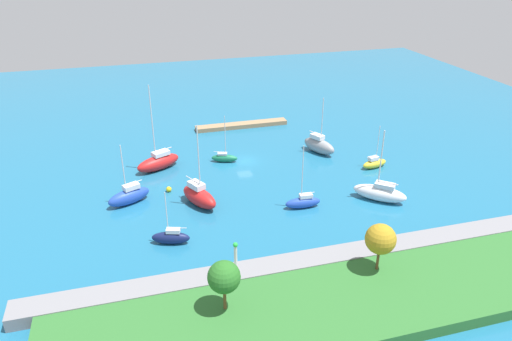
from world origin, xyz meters
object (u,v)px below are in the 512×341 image
Objects in this scene: sailboat_blue_lone_south at (129,196)px; sailboat_yellow_far_north at (374,163)px; pier_dock at (242,125)px; sailboat_green_off_beacon at (224,158)px; harbor_beacon at (236,255)px; sailboat_gray_west_end at (319,145)px; sailboat_white_inner_mooring at (380,193)px; park_tree_midwest at (381,239)px; sailboat_navy_outer_mooring at (171,237)px; park_tree_east at (224,277)px; sailboat_red_mid_basin at (199,196)px; sailboat_blue_lone_north at (303,202)px; mooring_buoy_yellow at (169,189)px; sailboat_red_near_pier at (158,162)px.

sailboat_yellow_far_north is at bearing 157.16° from sailboat_blue_lone_south.
pier_dock is 2.27× the size of sailboat_green_off_beacon.
sailboat_green_off_beacon reaches higher than harbor_beacon.
sailboat_white_inner_mooring reaches higher than sailboat_gray_west_end.
park_tree_midwest is 0.78× the size of sailboat_navy_outer_mooring.
park_tree_midwest is 0.61× the size of sailboat_blue_lone_south.
park_tree_east is at bearing 74.07° from pier_dock.
park_tree_east is 0.45× the size of sailboat_red_mid_basin.
sailboat_yellow_far_north is at bearing -1.74° from sailboat_green_off_beacon.
sailboat_blue_lone_south is (4.63, -12.01, 0.32)m from sailboat_navy_outer_mooring.
sailboat_blue_lone_north is 1.04× the size of sailboat_blue_lone_south.
sailboat_green_off_beacon reaches higher than park_tree_midwest.
sailboat_red_mid_basin is at bearing 64.95° from pier_dock.
mooring_buoy_yellow is (18.05, -10.13, -0.50)m from sailboat_blue_lone_north.
park_tree_east is 43.03m from sailboat_yellow_far_north.
sailboat_yellow_far_north is at bearing 11.51° from sailboat_gray_west_end.
sailboat_red_near_pier is 36.26m from sailboat_white_inner_mooring.
sailboat_gray_west_end is (-7.67, -35.23, -3.91)m from park_tree_midwest.
harbor_beacon is 37.51m from sailboat_yellow_far_north.
sailboat_red_mid_basin is at bearing -87.61° from sailboat_gray_west_end.
park_tree_east is at bearing 121.17° from sailboat_navy_outer_mooring.
sailboat_blue_lone_north is at bearing 44.21° from sailboat_red_mid_basin.
sailboat_blue_lone_north is 0.88× the size of sailboat_white_inner_mooring.
park_tree_east is 24.19m from sailboat_red_mid_basin.
sailboat_red_near_pier reaches higher than pier_dock.
sailboat_yellow_far_north is (-16.82, 25.12, 0.42)m from pier_dock.
park_tree_midwest is 0.46× the size of sailboat_red_mid_basin.
sailboat_navy_outer_mooring reaches higher than mooring_buoy_yellow.
sailboat_white_inner_mooring is at bearing -120.14° from park_tree_midwest.
harbor_beacon is 32.72m from sailboat_green_off_beacon.
park_tree_east is 16.10m from sailboat_navy_outer_mooring.
sailboat_white_inner_mooring is (-11.68, 1.04, 0.34)m from sailboat_blue_lone_north.
sailboat_gray_west_end is 1.11× the size of sailboat_blue_lone_south.
sailboat_gray_west_end is at bearing -43.06° from sailboat_white_inner_mooring.
sailboat_yellow_far_north reaches higher than pier_dock.
sailboat_navy_outer_mooring is 10.19m from sailboat_red_mid_basin.
park_tree_midwest is at bearing 9.53° from sailboat_red_mid_basin.
sailboat_blue_lone_south is (40.42, 1.27, 0.38)m from sailboat_yellow_far_north.
pier_dock is 1.73× the size of sailboat_white_inner_mooring.
sailboat_blue_lone_south is (8.34, -27.07, -4.04)m from park_tree_east.
sailboat_yellow_far_north reaches higher than park_tree_midwest.
park_tree_midwest is 36.72m from sailboat_blue_lone_south.
sailboat_blue_lone_south is at bearing 171.03° from sailboat_yellow_far_north.
pier_dock is at bearing 85.26° from sailboat_green_off_beacon.
sailboat_blue_lone_north is at bearing -82.74° from park_tree_midwest.
sailboat_green_off_beacon is (7.49, -18.59, -0.16)m from sailboat_blue_lone_north.
park_tree_midwest is 0.55× the size of sailboat_gray_west_end.
sailboat_red_mid_basin is at bearing 137.12° from sailboat_blue_lone_south.
sailboat_blue_lone_south is at bearing -51.59° from sailboat_navy_outer_mooring.
sailboat_blue_lone_south is 10.28m from sailboat_red_mid_basin.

